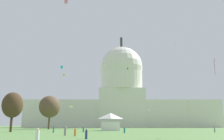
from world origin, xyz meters
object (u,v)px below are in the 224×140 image
at_px(person_navy_edge_east, 86,134).
at_px(kite_white_low, 148,111).
at_px(kite_yellow_mid, 64,75).
at_px(person_grey_deep_crowd, 215,130).
at_px(kite_violet_high, 175,43).
at_px(person_teal_edge_west, 54,130).
at_px(kite_orange_low, 187,103).
at_px(person_teal_back_center, 124,130).
at_px(tree_west_mid, 13,105).
at_px(person_white_mid_right, 37,138).
at_px(capitol_building, 122,98).
at_px(kite_black_high, 128,69).
at_px(person_teal_near_tent, 83,130).
at_px(person_grey_aisle_center, 65,131).
at_px(kite_gold_low, 72,108).
at_px(person_orange_back_left, 75,133).
at_px(kite_pink_mid, 66,1).
at_px(tree_west_far, 50,107).
at_px(kite_magenta_low, 214,62).
at_px(event_tent, 110,122).
at_px(kite_cyan_mid, 62,67).

height_order(person_navy_edge_east, kite_white_low, kite_white_low).
xyz_separation_m(kite_yellow_mid, kite_white_low, (49.73, 0.00, -20.96)).
distance_m(person_grey_deep_crowd, kite_violet_high, 102.52).
xyz_separation_m(person_teal_edge_west, kite_orange_low, (46.54, 43.16, 10.29)).
height_order(person_teal_edge_west, person_teal_back_center, person_teal_edge_west).
bearing_deg(tree_west_mid, person_white_mid_right, -66.07).
height_order(capitol_building, kite_black_high, capitol_building).
relative_size(person_teal_near_tent, person_grey_aisle_center, 0.86).
distance_m(tree_west_mid, kite_orange_low, 70.44).
relative_size(tree_west_mid, kite_gold_low, 6.56).
bearing_deg(kite_yellow_mid, person_orange_back_left, -4.11).
height_order(person_white_mid_right, kite_gold_low, kite_gold_low).
relative_size(kite_gold_low, kite_pink_mid, 1.45).
relative_size(tree_west_far, person_grey_deep_crowd, 9.61).
relative_size(person_teal_back_center, kite_magenta_low, 0.49).
bearing_deg(person_grey_aisle_center, kite_violet_high, 14.70).
relative_size(capitol_building, kite_orange_low, 30.84).
height_order(kite_yellow_mid, kite_white_low, kite_yellow_mid).
xyz_separation_m(capitol_building, person_orange_back_left, (-12.44, -135.02, -19.64)).
xyz_separation_m(kite_magenta_low, kite_orange_low, (12.03, 62.92, -2.54)).
distance_m(person_grey_deep_crowd, person_orange_back_left, 41.61).
height_order(person_white_mid_right, person_navy_edge_east, person_white_mid_right).
relative_size(person_grey_deep_crowd, kite_orange_low, 0.36).
relative_size(kite_violet_high, kite_black_high, 1.19).
distance_m(kite_yellow_mid, kite_orange_low, 75.97).
distance_m(kite_yellow_mid, kite_black_high, 40.11).
bearing_deg(kite_black_high, person_white_mid_right, 92.11).
xyz_separation_m(event_tent, kite_gold_low, (-14.40, 6.20, 5.15)).
height_order(person_grey_deep_crowd, kite_orange_low, kite_orange_low).
bearing_deg(tree_west_far, tree_west_mid, -90.73).
xyz_separation_m(tree_west_far, kite_pink_mid, (17.08, -58.65, 20.97)).
bearing_deg(person_orange_back_left, kite_pink_mid, -178.63).
height_order(tree_west_far, person_navy_edge_east, tree_west_far).
xyz_separation_m(person_orange_back_left, kite_pink_mid, (-4.28, 8.60, 30.04)).
bearing_deg(kite_cyan_mid, person_navy_edge_east, 13.22).
xyz_separation_m(person_orange_back_left, kite_gold_low, (-8.65, 48.93, 7.48)).
distance_m(tree_west_mid, person_navy_edge_east, 44.18).
distance_m(tree_west_mid, kite_yellow_mid, 80.87).
height_order(person_navy_edge_east, kite_orange_low, kite_orange_low).
bearing_deg(person_navy_edge_east, kite_violet_high, -121.52).
bearing_deg(kite_gold_low, kite_yellow_mid, 62.01).
relative_size(tree_west_far, person_orange_back_left, 10.10).
xyz_separation_m(person_white_mid_right, person_teal_edge_west, (-7.91, 41.75, -0.02)).
distance_m(event_tent, kite_black_high, 78.32).
bearing_deg(person_white_mid_right, person_teal_edge_west, 96.88).
xyz_separation_m(capitol_building, kite_violet_high, (33.71, -23.87, 32.71)).
relative_size(person_teal_back_center, kite_pink_mid, 1.28).
height_order(kite_magenta_low, kite_pink_mid, kite_pink_mid).
bearing_deg(kite_gold_low, kite_violet_high, 6.01).
xyz_separation_m(event_tent, kite_pink_mid, (-10.04, -34.13, 27.71)).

